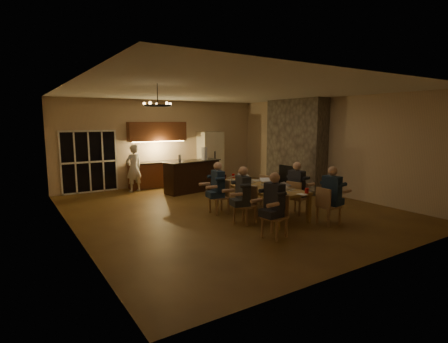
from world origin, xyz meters
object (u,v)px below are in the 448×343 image
at_px(chair_left_near, 275,217).
at_px(mug_front, 268,187).
at_px(refrigerator, 210,157).
at_px(laptop_b, 289,185).
at_px(person_left_far, 218,188).
at_px(standing_person, 134,168).
at_px(plate_left, 275,193).
at_px(laptop_e, 229,177).
at_px(laptop_a, 281,190).
at_px(chair_left_far, 219,197).
at_px(chandelier, 158,106).
at_px(mug_mid, 251,181).
at_px(can_cola, 225,177).
at_px(chair_right_near, 329,206).
at_px(chair_right_mid, 297,198).
at_px(plate_near, 283,188).
at_px(person_right_near, 332,195).
at_px(plate_far, 256,180).
at_px(chair_left_mid, 245,205).
at_px(person_right_mid, 296,188).
at_px(redcup_far, 233,176).
at_px(can_right, 262,181).
at_px(laptop_d, 267,181).
at_px(person_left_mid, 243,195).
at_px(chair_right_far, 269,190).
at_px(laptop_f, 246,176).
at_px(redcup_mid, 239,183).
at_px(bar_bottle, 180,158).
at_px(bar_blender, 204,153).
at_px(laptop_c, 251,182).
at_px(redcup_near, 307,191).
at_px(mug_back, 232,181).
at_px(dining_table, 259,200).
at_px(bar_island, 192,176).
at_px(can_silver, 279,188).

distance_m(chair_left_near, mug_front, 1.51).
height_order(refrigerator, laptop_b, refrigerator).
bearing_deg(person_left_far, standing_person, -159.46).
relative_size(standing_person, plate_left, 6.83).
height_order(laptop_e, mug_front, laptop_e).
xyz_separation_m(refrigerator, laptop_a, (-1.74, -6.14, -0.14)).
bearing_deg(chair_left_far, chandelier, -69.08).
height_order(mug_mid, can_cola, can_cola).
xyz_separation_m(chair_left_near, chair_right_near, (1.71, 0.03, 0.00)).
height_order(laptop_b, can_cola, laptop_b).
xyz_separation_m(chair_right_mid, standing_person, (-2.62, 5.24, 0.37)).
bearing_deg(plate_near, mug_front, 163.85).
xyz_separation_m(person_right_near, plate_far, (-0.44, 2.32, 0.07)).
distance_m(chair_right_near, can_cola, 3.23).
relative_size(laptop_e, plate_left, 1.33).
xyz_separation_m(chair_left_mid, plate_near, (1.15, -0.06, 0.31)).
height_order(chair_left_near, person_right_mid, person_right_mid).
xyz_separation_m(redcup_far, can_right, (0.15, -1.18, 0.00)).
height_order(laptop_b, laptop_d, same).
height_order(person_left_mid, plate_left, person_left_mid).
bearing_deg(plate_left, mug_front, 66.04).
distance_m(mug_front, plate_near, 0.41).
bearing_deg(refrigerator, plate_left, -106.61).
bearing_deg(chair_right_far, can_right, 104.68).
bearing_deg(laptop_f, chair_left_mid, -132.57).
distance_m(laptop_d, redcup_mid, 0.75).
height_order(mug_mid, plate_left, mug_mid).
distance_m(refrigerator, redcup_far, 3.79).
relative_size(mug_mid, bar_bottle, 0.42).
distance_m(standing_person, bar_blender, 2.49).
bearing_deg(laptop_c, bar_blender, -125.40).
distance_m(chair_right_far, redcup_near, 2.06).
bearing_deg(laptop_a, redcup_mid, -72.06).
bearing_deg(chair_right_far, plate_near, 138.60).
relative_size(chair_right_far, can_cola, 7.42).
bearing_deg(mug_back, laptop_a, -88.09).
distance_m(person_right_near, chandelier, 4.49).
relative_size(laptop_f, redcup_near, 2.67).
bearing_deg(laptop_e, redcup_near, 84.10).
height_order(person_left_mid, redcup_mid, person_left_mid).
distance_m(person_left_far, mug_mid, 1.03).
relative_size(chandelier, plate_left, 2.47).
bearing_deg(plate_left, person_left_far, 111.50).
height_order(dining_table, chair_left_far, chair_left_far).
xyz_separation_m(chandelier, laptop_b, (3.08, -0.70, -1.89)).
bearing_deg(chair_left_mid, bar_island, 151.37).
bearing_deg(laptop_c, person_right_near, 98.74).
bearing_deg(can_right, can_silver, -104.44).
bearing_deg(person_left_far, redcup_near, 41.30).
xyz_separation_m(chair_right_far, laptop_a, (-1.13, -1.74, 0.42)).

